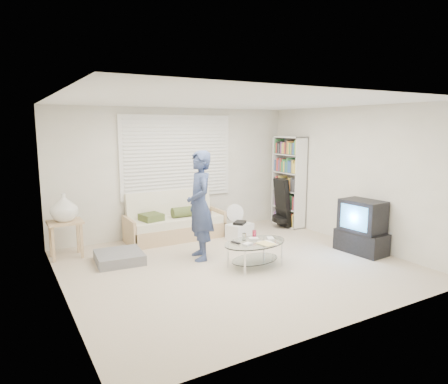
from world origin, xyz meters
TOP-DOWN VIEW (x-y plane):
  - ground at (0.00, 0.00)m, footprint 5.00×5.00m
  - room_shell at (0.00, 0.48)m, footprint 5.02×4.52m
  - window_blinds at (0.00, 2.20)m, footprint 2.32×0.08m
  - futon_sofa at (-0.23, 1.87)m, footprint 1.86×0.75m
  - grey_floor_pillow at (-1.53, 1.04)m, footprint 0.77×0.77m
  - side_table at (-2.22, 1.72)m, footprint 0.54×0.44m
  - bookshelf at (2.32, 1.60)m, footprint 0.31×0.81m
  - guitar_case at (2.08, 1.51)m, footprint 0.37×0.38m
  - floor_fan at (0.96, 1.63)m, footprint 0.37×0.24m
  - storage_bin at (0.86, 1.24)m, footprint 0.56×0.46m
  - tv_unit at (2.20, -0.53)m, footprint 0.52×0.87m
  - coffee_table at (0.23, -0.21)m, footprint 1.12×0.78m
  - standing_person at (-0.33, 0.56)m, footprint 0.55×0.72m

SIDE VIEW (x-z plane):
  - ground at x=0.00m, z-range 0.00..0.00m
  - grey_floor_pillow at x=-1.53m, z-range 0.00..0.16m
  - storage_bin at x=0.86m, z-range -0.02..0.32m
  - futon_sofa at x=-0.23m, z-range -0.16..0.75m
  - coffee_table at x=0.23m, z-range 0.06..0.58m
  - floor_fan at x=0.96m, z-range 0.05..0.65m
  - tv_unit at x=2.20m, z-range -0.01..0.90m
  - guitar_case at x=2.08m, z-range -0.06..0.98m
  - side_table at x=-2.22m, z-range 0.26..1.33m
  - standing_person at x=-0.33m, z-range 0.00..1.77m
  - bookshelf at x=2.32m, z-range 0.00..1.93m
  - window_blinds at x=0.00m, z-range 0.74..2.36m
  - room_shell at x=0.00m, z-range 0.37..2.88m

